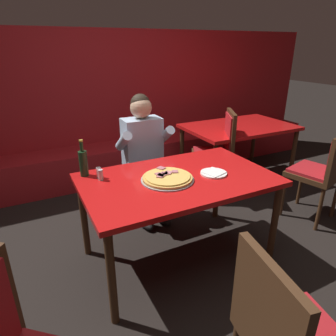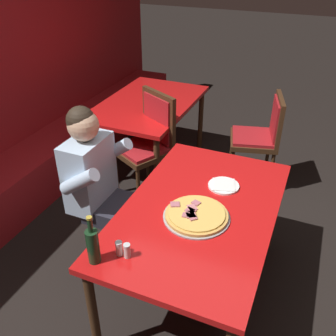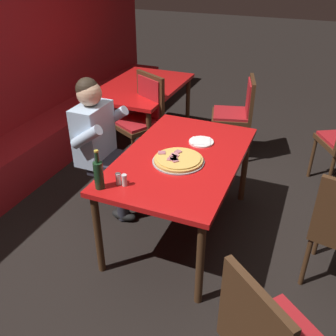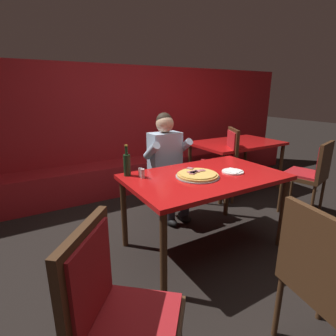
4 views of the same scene
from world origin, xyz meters
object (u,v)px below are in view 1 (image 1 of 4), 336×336
object	(u,v)px
beer_bottle	(83,162)
dining_chair_side_aisle	(219,148)
shaker_black_pepper	(99,173)
dining_chair_far_left	(323,169)
dining_chair_near_right	(286,334)
shaker_oregano	(101,175)
diner_seated_blue_shirt	(146,153)
main_dining_table	(178,186)
pizza	(167,178)
plate_white_paper	(214,173)
background_dining_table	(239,132)

from	to	relation	value
beer_bottle	dining_chair_side_aisle	bearing A→B (deg)	16.09
dining_chair_side_aisle	shaker_black_pepper	bearing A→B (deg)	-159.84
dining_chair_far_left	dining_chair_side_aisle	bearing A→B (deg)	121.99
dining_chair_side_aisle	dining_chair_near_right	bearing A→B (deg)	-118.82
shaker_oregano	shaker_black_pepper	distance (m)	0.05
beer_bottle	dining_chair_far_left	bearing A→B (deg)	-11.82
diner_seated_blue_shirt	dining_chair_side_aisle	size ratio (longest dim) A/B	1.25
beer_bottle	diner_seated_blue_shirt	distance (m)	0.80
main_dining_table	dining_chair_far_left	size ratio (longest dim) A/B	1.57
shaker_oregano	dining_chair_side_aisle	distance (m)	1.67
pizza	shaker_oregano	world-z (taller)	shaker_oregano
shaker_oregano	dining_chair_near_right	bearing A→B (deg)	-75.40
main_dining_table	shaker_oregano	distance (m)	0.60
plate_white_paper	dining_chair_far_left	size ratio (longest dim) A/B	0.22
shaker_black_pepper	dining_chair_near_right	distance (m)	1.60
pizza	plate_white_paper	xyz separation A→B (m)	(0.38, -0.06, -0.01)
pizza	dining_chair_side_aisle	distance (m)	1.39
shaker_black_pepper	dining_chair_far_left	distance (m)	2.17
main_dining_table	beer_bottle	world-z (taller)	beer_bottle
main_dining_table	dining_chair_side_aisle	bearing A→B (deg)	39.88
plate_white_paper	diner_seated_blue_shirt	size ratio (longest dim) A/B	0.16
dining_chair_side_aisle	beer_bottle	bearing A→B (deg)	-163.91
plate_white_paper	dining_chair_side_aisle	size ratio (longest dim) A/B	0.21
main_dining_table	background_dining_table	world-z (taller)	same
main_dining_table	dining_chair_side_aisle	size ratio (longest dim) A/B	1.45
shaker_black_pepper	diner_seated_blue_shirt	bearing A→B (deg)	39.58
dining_chair_near_right	pizza	bearing A→B (deg)	87.09
pizza	beer_bottle	xyz separation A→B (m)	(-0.54, 0.37, 0.09)
shaker_oregano	dining_chair_side_aisle	size ratio (longest dim) A/B	0.08
dining_chair_far_left	plate_white_paper	bearing A→B (deg)	178.58
shaker_oregano	diner_seated_blue_shirt	xyz separation A→B (m)	(0.59, 0.54, -0.09)
beer_bottle	shaker_black_pepper	xyz separation A→B (m)	(0.09, -0.10, -0.07)
diner_seated_blue_shirt	plate_white_paper	bearing A→B (deg)	-73.69
main_dining_table	beer_bottle	distance (m)	0.75
pizza	diner_seated_blue_shirt	bearing A→B (deg)	79.65
pizza	beer_bottle	size ratio (longest dim) A/B	1.38
background_dining_table	beer_bottle	bearing A→B (deg)	-161.53
pizza	shaker_oregano	size ratio (longest dim) A/B	4.70
shaker_black_pepper	background_dining_table	bearing A→B (deg)	21.62
background_dining_table	dining_chair_far_left	bearing A→B (deg)	-84.44
pizza	dining_chair_far_left	size ratio (longest dim) A/B	0.43
diner_seated_blue_shirt	dining_chair_side_aisle	bearing A→B (deg)	4.68
main_dining_table	background_dining_table	xyz separation A→B (m)	(1.46, 1.06, -0.01)
main_dining_table	shaker_black_pepper	bearing A→B (deg)	154.08
plate_white_paper	background_dining_table	size ratio (longest dim) A/B	0.15
beer_bottle	diner_seated_blue_shirt	xyz separation A→B (m)	(0.68, 0.39, -0.16)
shaker_black_pepper	dining_chair_side_aisle	distance (m)	1.65
shaker_oregano	dining_chair_far_left	xyz separation A→B (m)	(2.12, -0.32, -0.23)
pizza	background_dining_table	bearing A→B (deg)	34.47
pizza	dining_chair_side_aisle	size ratio (longest dim) A/B	0.40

